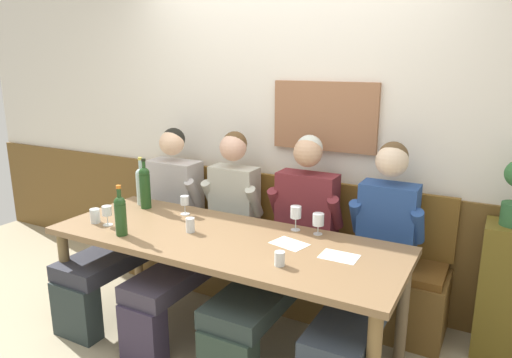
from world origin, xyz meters
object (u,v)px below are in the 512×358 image
water_tumbler_center (95,216)px  water_tumbler_left (190,225)px  dining_table (223,248)px  wine_glass_right_end (318,221)px  person_right_seat (209,230)px  wine_bottle_green_tall (120,214)px  person_center_right_seat (373,260)px  wine_glass_mid_left (185,202)px  wine_bottle_amber_mid (145,186)px  water_tumbler_right (280,259)px  wine_bottle_clear_water (141,185)px  person_left_seat (285,246)px  wine_glass_mid_right (296,213)px  wall_bench (271,264)px  person_center_left_seat (148,218)px  wine_glass_center_rear (107,212)px

water_tumbler_center → water_tumbler_left: bearing=13.6°
dining_table → wine_glass_right_end: wine_glass_right_end is taller
person_right_seat → wine_bottle_green_tall: 0.68m
person_center_right_seat → wine_glass_mid_left: (-1.34, -0.08, 0.19)m
person_center_right_seat → dining_table: bearing=-159.4°
wine_bottle_amber_mid → water_tumbler_right: (1.31, -0.44, -0.13)m
person_right_seat → wine_bottle_clear_water: bearing=-178.0°
person_left_seat → wine_bottle_amber_mid: 1.15m
wine_glass_mid_right → wine_glass_right_end: 0.16m
dining_table → wall_bench: bearing=90.0°
wine_bottle_amber_mid → wine_glass_mid_left: 0.35m
wine_bottle_amber_mid → wine_glass_right_end: (1.33, 0.10, -0.08)m
person_right_seat → wine_glass_right_end: person_right_seat is taller
wine_glass_mid_left → wine_glass_right_end: size_ratio=0.99×
wine_bottle_green_tall → dining_table: bearing=25.1°
water_tumbler_right → dining_table: bearing=157.2°
person_right_seat → water_tumbler_center: bearing=-139.8°
person_center_right_seat → water_tumbler_right: size_ratio=16.57×
person_center_left_seat → water_tumbler_left: person_center_left_seat is taller
wine_bottle_green_tall → water_tumbler_right: 1.08m
water_tumbler_left → wine_glass_right_end: bearing=25.7°
wine_bottle_amber_mid → wine_glass_mid_left: size_ratio=2.77×
wine_bottle_green_tall → wine_bottle_clear_water: bearing=120.4°
wine_glass_right_end → water_tumbler_center: wine_glass_right_end is taller
person_center_right_seat → wine_bottle_green_tall: bearing=-157.6°
water_tumbler_left → person_center_right_seat: bearing=17.6°
person_left_seat → water_tumbler_right: 0.57m
person_right_seat → wine_glass_right_end: (0.82, 0.02, 0.20)m
dining_table → wine_bottle_clear_water: wine_bottle_clear_water is taller
wine_bottle_clear_water → person_center_right_seat: bearing=1.2°
dining_table → person_left_seat: size_ratio=1.72×
person_center_left_seat → wine_glass_mid_left: person_center_left_seat is taller
person_center_left_seat → wine_glass_mid_left: bearing=-9.9°
wine_bottle_clear_water → water_tumbler_center: wine_bottle_clear_water is taller
wine_glass_mid_left → water_tumbler_center: (-0.43, -0.43, -0.04)m
person_center_left_seat → water_tumbler_left: (0.67, -0.34, 0.17)m
wine_bottle_clear_water → wall_bench: bearing=23.5°
water_tumbler_center → water_tumbler_right: water_tumbler_center is taller
person_left_seat → wine_glass_right_end: bearing=6.4°
wine_bottle_clear_water → wine_glass_center_rear: bearing=-76.2°
water_tumbler_center → person_center_left_seat: bearing=89.4°
wine_glass_right_end → water_tumbler_center: bearing=-159.8°
wine_bottle_clear_water → wine_bottle_green_tall: bearing=-59.6°
person_left_seat → water_tumbler_right: bearing=-68.3°
wine_bottle_green_tall → wine_bottle_amber_mid: (-0.24, 0.50, 0.03)m
person_left_seat → water_tumbler_center: 1.30m
wine_bottle_amber_mid → wine_bottle_clear_water: (-0.09, 0.06, -0.01)m
wine_glass_mid_left → water_tumbler_right: size_ratio=1.72×
water_tumbler_left → wine_glass_mid_right: bearing=31.4°
person_left_seat → wine_glass_mid_right: 0.24m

